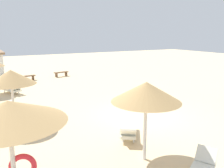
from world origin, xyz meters
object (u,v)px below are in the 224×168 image
Objects in this scene: parasol_0 at (146,92)px; lounger_0 at (129,131)px; parasol_2 at (9,113)px; lounger_4 at (12,89)px; bench_1 at (61,73)px; bench_0 at (27,77)px; parasol_1 at (11,77)px.

parasol_0 reaches higher than lounger_0.
parasol_2 reaches higher than lounger_4.
parasol_2 is at bearing -96.85° from lounger_4.
lounger_0 is at bearing -97.39° from bench_1.
parasol_2 is 1.86× the size of bench_1.
lounger_4 is 7.44m from bench_1.
parasol_2 is 1.86× the size of bench_0.
lounger_0 is 11.25m from lounger_4.
lounger_0 is at bearing 74.39° from parasol_0.
parasol_2 reaches higher than parasol_0.
lounger_4 reaches higher than bench_1.
parasol_0 is 6.66m from parasol_1.
parasol_1 is 5.97m from lounger_0.
lounger_0 is at bearing 24.14° from parasol_2.
parasol_0 is at bearing 4.79° from parasol_2.
parasol_1 is 6.02m from parasol_2.
parasol_2 is 1.50× the size of lounger_0.
bench_0 is (-0.92, 17.14, -2.14)m from parasol_0.
lounger_0 is (0.51, 1.82, -2.16)m from parasol_0.
parasol_0 is 1.83× the size of bench_1.
lounger_4 is at bearing 107.16° from lounger_0.
bench_0 is (3.45, 17.50, -2.23)m from parasol_2.
bench_1 is at bearing 43.69° from lounger_4.
lounger_4 reaches higher than bench_0.
parasol_2 is at bearing -110.99° from bench_1.
bench_1 is at bearing 69.01° from parasol_2.
parasol_0 reaches higher than lounger_4.
parasol_0 is 4.38m from parasol_2.
bench_0 is at bearing 78.85° from parasol_2.
lounger_4 is (-3.32, 10.75, -0.01)m from lounger_0.
parasol_0 is 2.87m from lounger_0.
lounger_4 is 1.30× the size of bench_1.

